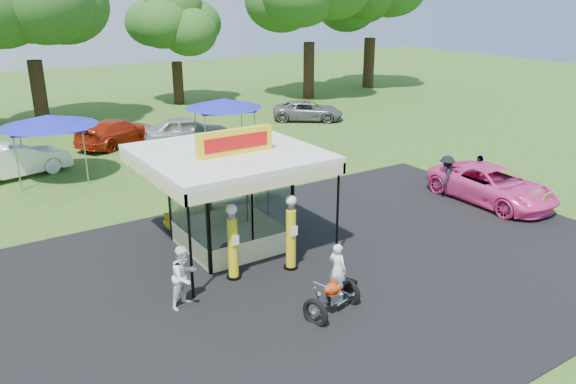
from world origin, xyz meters
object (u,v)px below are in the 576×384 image
spectator_west (184,277)px  tent_east (224,104)px  gas_pump_left (233,244)px  spectator_east_b (479,173)px  kiosk_car (203,213)px  bg_car_a (15,160)px  a_frame_sign (541,204)px  bg_car_c (187,130)px  gas_station_kiosk (229,197)px  pink_sedan (492,185)px  gas_pump_right (291,234)px  motorcycle (335,285)px  bg_car_d (308,111)px  bg_car_b (117,132)px  spectator_east_a (446,176)px  tent_west (48,121)px

spectator_west → tent_east: (8.50, 14.07, 1.71)m
gas_pump_left → spectator_east_b: bearing=5.6°
kiosk_car → bg_car_a: bearing=25.0°
a_frame_sign → bg_car_c: bg_car_c is taller
gas_station_kiosk → pink_sedan: size_ratio=1.01×
gas_pump_right → bg_car_a: bearing=110.4°
spectator_east_b → gas_pump_right: bearing=0.2°
gas_pump_left → spectator_east_b: gas_pump_left is taller
motorcycle → kiosk_car: bearing=77.6°
spectator_west → pink_sedan: bearing=-20.6°
bg_car_a → bg_car_d: bearing=-94.8°
gas_pump_left → bg_car_d: 22.98m
spectator_east_b → bg_car_c: size_ratio=0.34×
gas_station_kiosk → a_frame_sign: (11.16, -4.20, -1.25)m
pink_sedan → bg_car_b: 20.41m
gas_pump_left → gas_pump_right: 1.84m
motorcycle → kiosk_car: (-0.38, 7.46, -0.32)m
bg_car_c → tent_east: tent_east is taller
gas_station_kiosk → gas_pump_right: 2.70m
spectator_east_a → tent_west: 17.81m
motorcycle → spectator_west: 4.09m
a_frame_sign → tent_west: tent_west is taller
a_frame_sign → bg_car_a: bg_car_a is taller
spectator_east_b → bg_car_b: spectator_east_b is taller
gas_pump_right → motorcycle: (-0.40, -2.74, -0.37)m
spectator_east_b → bg_car_c: 16.28m
a_frame_sign → tent_east: 16.59m
spectator_east_a → tent_east: tent_east is taller
pink_sedan → tent_west: (-14.30, 13.27, 1.98)m
spectator_east_a → bg_car_b: bearing=-96.9°
pink_sedan → tent_east: tent_east is taller
bg_car_d → pink_sedan: bearing=-153.1°
gas_pump_right → tent_west: tent_west is taller
gas_station_kiosk → spectator_east_a: gas_station_kiosk is taller
kiosk_car → tent_west: (-3.29, 9.01, 2.25)m
gas_station_kiosk → gas_pump_right: bearing=-72.8°
gas_pump_right → pink_sedan: gas_pump_right is taller
gas_station_kiosk → pink_sedan: 11.24m
gas_station_kiosk → tent_east: gas_station_kiosk is taller
a_frame_sign → bg_car_b: size_ratio=0.20×
bg_car_b → bg_car_c: bg_car_c is taller
gas_pump_left → tent_east: tent_east is taller
tent_west → spectator_east_a: bearing=-41.4°
spectator_east_a → bg_car_d: spectator_east_a is taller
a_frame_sign → bg_car_b: bg_car_b is taller
bg_car_b → gas_pump_right: bearing=150.7°
gas_station_kiosk → a_frame_sign: bearing=-20.6°
gas_pump_right → bg_car_a: size_ratio=0.50×
spectator_east_a → tent_east: (-4.37, 11.80, 1.71)m
bg_car_a → bg_car_b: (5.83, 3.30, -0.05)m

